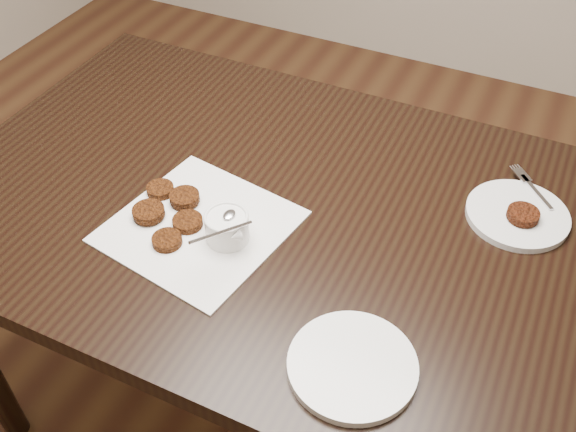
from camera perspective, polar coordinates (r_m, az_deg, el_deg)
The scene contains 7 objects.
floor at distance 1.86m, azimuth -2.18°, elevation -17.20°, with size 4.00×4.00×0.00m, color brown.
table at distance 1.56m, azimuth -0.49°, elevation -9.24°, with size 1.39×0.89×0.75m, color black.
napkin at distance 1.25m, azimuth -7.71°, elevation -0.89°, with size 0.31×0.31×0.00m, color white.
sauce_ramekin at distance 1.18m, azimuth -5.43°, elevation 0.06°, with size 0.11×0.11×0.11m, color white, non-canonical shape.
patty_cluster at distance 1.27m, azimuth -10.56°, elevation 0.33°, with size 0.21×0.21×0.02m, color #5C2A0C, non-canonical shape.
plate_with_patty at distance 1.32m, azimuth 19.43°, elevation 0.34°, with size 0.19×0.19×0.03m, color silver, non-canonical shape.
plate_empty at distance 1.04m, azimuth 5.63°, elevation -12.85°, with size 0.20×0.20×0.01m, color white.
Camera 1 is at (0.45, -0.79, 1.62)m, focal length 40.78 mm.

